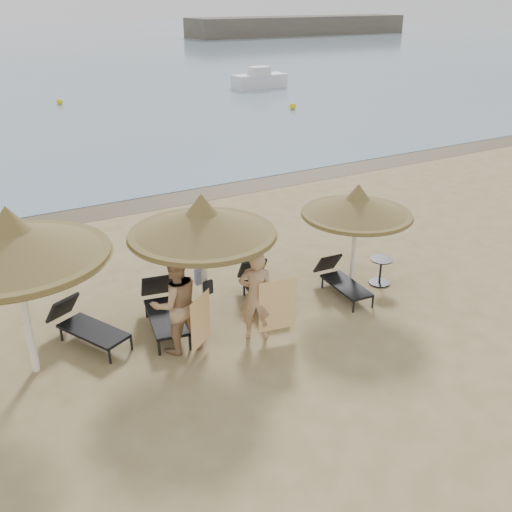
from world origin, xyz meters
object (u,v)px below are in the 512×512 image
at_px(person_right, 256,289).
at_px(lounger_near_left, 163,308).
at_px(lounger_near_right, 261,286).
at_px(lounger_far_right, 341,279).
at_px(palapa_center, 202,223).
at_px(side_table, 380,272).
at_px(palapa_right, 357,206).
at_px(person_left, 175,296).
at_px(lounger_far_left, 84,324).
at_px(palapa_left, 12,243).

bearing_deg(person_right, lounger_near_left, -10.45).
xyz_separation_m(lounger_near_right, lounger_far_right, (1.83, -0.56, -0.02)).
xyz_separation_m(palapa_center, side_table, (4.51, -0.31, -2.04)).
distance_m(palapa_right, person_left, 4.80).
relative_size(lounger_near_left, side_table, 3.24).
bearing_deg(side_table, lounger_near_right, 166.90).
relative_size(lounger_near_left, person_left, 0.89).
relative_size(palapa_right, lounger_far_right, 1.46).
xyz_separation_m(palapa_right, person_right, (-3.15, -0.86, -0.91)).
bearing_deg(lounger_far_right, person_left, -171.60).
xyz_separation_m(side_table, person_right, (-3.80, -0.59, 0.82)).
height_order(palapa_center, person_right, palapa_center).
height_order(palapa_right, lounger_near_left, palapa_right).
bearing_deg(person_left, palapa_right, -172.72).
height_order(lounger_far_left, lounger_near_right, lounger_far_left).
height_order(lounger_near_right, person_right, person_right).
xyz_separation_m(lounger_near_left, person_left, (-0.10, -1.01, 0.79)).
xyz_separation_m(lounger_far_left, lounger_far_right, (5.76, -0.91, -0.03)).
bearing_deg(palapa_left, palapa_center, -2.68).
distance_m(lounger_near_right, person_right, 1.71).
distance_m(palapa_center, person_left, 1.52).
xyz_separation_m(palapa_right, lounger_far_left, (-6.22, 0.75, -1.66)).
distance_m(palapa_left, side_table, 8.29).
bearing_deg(palapa_left, lounger_near_right, 2.46).
bearing_deg(side_table, lounger_near_left, 171.24).
xyz_separation_m(lounger_near_right, side_table, (2.94, -0.68, -0.06)).
bearing_deg(palapa_center, lounger_near_left, 146.16).
bearing_deg(palapa_center, palapa_left, 177.32).
bearing_deg(palapa_right, lounger_far_right, -161.36).
height_order(palapa_center, lounger_far_left, palapa_center).
height_order(palapa_left, lounger_far_right, palapa_left).
height_order(lounger_far_right, person_right, person_right).
height_order(lounger_far_right, side_table, lounger_far_right).
bearing_deg(lounger_far_right, side_table, -2.10).
relative_size(palapa_right, lounger_near_left, 1.21).
relative_size(palapa_center, lounger_near_left, 1.40).
bearing_deg(palapa_center, lounger_far_right, -3.16).
bearing_deg(palapa_center, person_left, -149.05).
relative_size(palapa_left, lounger_far_right, 1.87).
bearing_deg(person_left, person_right, 167.56).
bearing_deg(lounger_near_left, person_right, -32.97).
bearing_deg(person_right, palapa_left, 19.04).
bearing_deg(lounger_near_right, lounger_far_right, -7.28).
xyz_separation_m(palapa_left, person_left, (2.59, -0.67, -1.40)).
height_order(palapa_center, lounger_near_left, palapa_center).
relative_size(person_left, person_right, 1.06).
height_order(palapa_left, side_table, palapa_left).
bearing_deg(person_left, palapa_left, -12.93).
distance_m(side_table, person_right, 3.93).
height_order(lounger_far_left, side_table, lounger_far_left).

